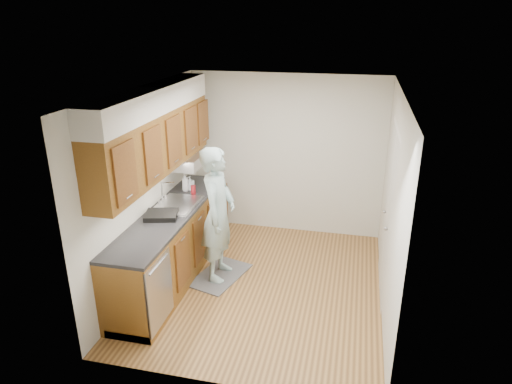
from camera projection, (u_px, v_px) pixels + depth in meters
The scene contains 14 objects.
floor at pixel (262, 285), 5.93m from camera, with size 3.50×3.50×0.00m, color #A0733C.
ceiling at pixel (263, 91), 5.02m from camera, with size 3.50×3.50×0.00m, color white.
wall_left at pixel (147, 186), 5.79m from camera, with size 0.02×3.50×2.50m, color beige.
wall_right at pixel (392, 207), 5.16m from camera, with size 0.02×3.50×2.50m, color beige.
wall_back at pixel (286, 155), 7.07m from camera, with size 3.00×0.02×2.50m, color beige.
counter at pixel (173, 242), 6.00m from camera, with size 0.64×2.80×1.30m.
upper_cabinets at pixel (157, 132), 5.54m from camera, with size 0.47×2.80×1.21m.
closet_door at pixel (388, 215), 5.52m from camera, with size 0.02×1.22×2.05m, color silver.
floor_mat at pixel (220, 275), 6.15m from camera, with size 0.52×0.88×0.02m, color slate.
person at pixel (218, 206), 5.78m from camera, with size 0.71×0.47×2.01m, color #9AB9BB.
soap_bottle_a at pixel (185, 182), 6.46m from camera, with size 0.10×0.10×0.26m, color silver.
soap_bottle_b at pixel (190, 183), 6.52m from camera, with size 0.09×0.09×0.20m, color silver.
soda_can at pixel (193, 190), 6.37m from camera, with size 0.07×0.07×0.12m, color red.
dish_rack at pixel (161, 215), 5.64m from camera, with size 0.39×0.33×0.06m, color black.
Camera 1 is at (1.06, -4.98, 3.28)m, focal length 32.00 mm.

